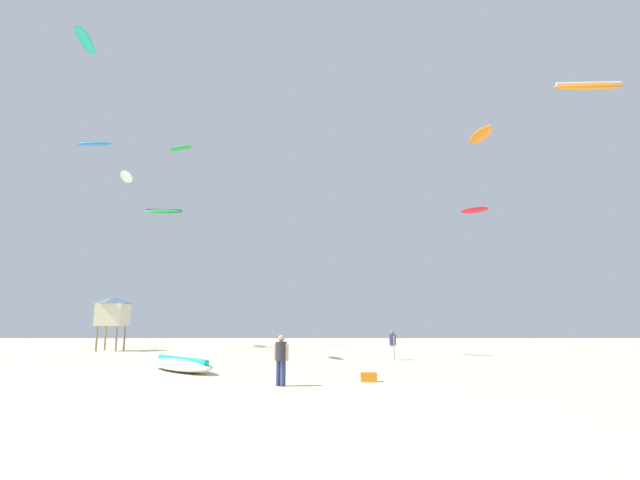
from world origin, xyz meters
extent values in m
plane|color=beige|center=(0.00, 0.00, 0.00)|extent=(120.00, 120.00, 0.00)
cylinder|color=navy|center=(-1.29, 3.96, 0.41)|extent=(0.15, 0.15, 0.82)
cylinder|color=navy|center=(-1.12, 3.88, 0.41)|extent=(0.15, 0.15, 0.82)
cylinder|color=#2D2D33|center=(-1.21, 3.92, 1.13)|extent=(0.38, 0.38, 0.61)
cylinder|color=tan|center=(-1.41, 4.02, 1.10)|extent=(0.11, 0.11, 0.56)
cylinder|color=tan|center=(-1.01, 3.82, 1.10)|extent=(0.11, 0.11, 0.56)
sphere|color=tan|center=(-1.21, 3.92, 1.55)|extent=(0.22, 0.22, 0.22)
cylinder|color=silver|center=(4.25, 15.77, 0.41)|extent=(0.15, 0.15, 0.82)
cylinder|color=silver|center=(4.29, 15.58, 0.41)|extent=(0.15, 0.15, 0.82)
cylinder|color=navy|center=(4.27, 15.67, 1.13)|extent=(0.38, 0.38, 0.62)
cylinder|color=#936B4C|center=(4.22, 15.89, 1.11)|extent=(0.11, 0.11, 0.57)
cylinder|color=#936B4C|center=(4.32, 15.46, 1.11)|extent=(0.11, 0.11, 0.57)
sphere|color=#936B4C|center=(4.27, 15.67, 1.56)|extent=(0.22, 0.22, 0.22)
ellipsoid|color=white|center=(-5.93, 8.92, 0.28)|extent=(4.40, 4.84, 0.55)
cylinder|color=#19B29E|center=(-5.93, 8.92, 0.51)|extent=(3.20, 3.75, 0.23)
cylinder|color=#8C704C|center=(-15.31, 25.97, 0.95)|extent=(0.14, 0.14, 1.90)
cylinder|color=#8C704C|center=(-15.31, 24.47, 0.95)|extent=(0.14, 0.14, 1.90)
cylinder|color=#8C704C|center=(-16.81, 25.97, 0.95)|extent=(0.14, 0.14, 1.90)
cylinder|color=#8C704C|center=(-16.81, 24.47, 0.95)|extent=(0.14, 0.14, 1.90)
cube|color=beige|center=(-16.06, 25.22, 2.75)|extent=(2.00, 2.00, 1.70)
pyramid|color=slate|center=(-16.06, 25.22, 3.87)|extent=(2.30, 2.30, 0.55)
cube|color=orange|center=(1.82, 5.15, 0.16)|extent=(0.56, 0.36, 0.32)
ellipsoid|color=red|center=(14.11, 29.85, 12.23)|extent=(2.48, 2.13, 0.60)
cylinder|color=#19B29E|center=(14.11, 29.85, 12.35)|extent=(1.94, 1.50, 0.11)
ellipsoid|color=#19B29E|center=(-14.41, 14.48, 19.26)|extent=(1.48, 3.23, 0.53)
ellipsoid|color=green|center=(-13.73, 32.66, 19.23)|extent=(2.81, 1.86, 0.33)
ellipsoid|color=orange|center=(15.25, 30.33, 19.62)|extent=(1.77, 4.20, 0.99)
cylinder|color=white|center=(15.25, 30.33, 19.81)|extent=(0.74, 3.73, 0.18)
ellipsoid|color=blue|center=(-19.68, 27.37, 17.60)|extent=(3.12, 0.96, 0.49)
ellipsoid|color=green|center=(-14.06, 29.71, 12.09)|extent=(3.49, 1.28, 0.75)
cylinder|color=purple|center=(-14.06, 29.71, 12.24)|extent=(3.15, 0.41, 0.15)
ellipsoid|color=orange|center=(17.32, 16.03, 17.05)|extent=(4.47, 1.43, 1.07)
cylinder|color=white|center=(17.32, 16.03, 17.24)|extent=(4.07, 0.34, 0.19)
ellipsoid|color=white|center=(-18.43, 31.61, 15.93)|extent=(2.30, 4.07, 0.47)
camera|label=1|loc=(0.09, -12.44, 2.00)|focal=26.90mm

